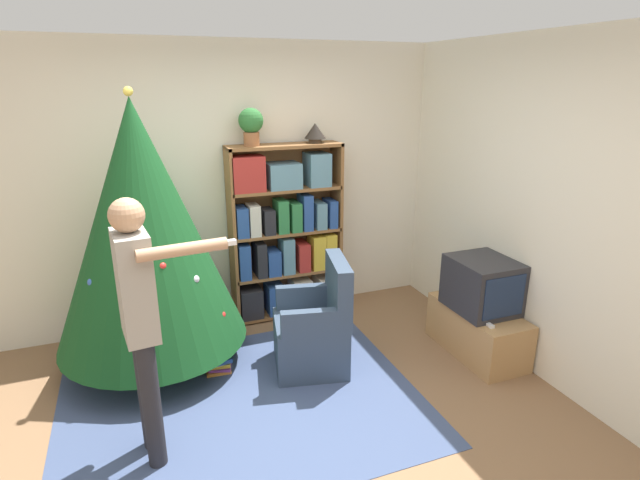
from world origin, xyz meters
TOP-DOWN VIEW (x-y plane):
  - ground_plane at (0.00, 0.00)m, footprint 14.00×14.00m
  - wall_back at (0.00, 2.01)m, footprint 8.00×0.10m
  - wall_right at (2.13, 0.00)m, footprint 0.10×8.00m
  - area_rug at (-0.20, 0.48)m, footprint 2.55×1.97m
  - bookshelf at (0.55, 1.79)m, footprint 1.07×0.29m
  - tv_stand at (1.84, 0.48)m, footprint 0.43×0.89m
  - television at (1.84, 0.47)m, footprint 0.47×0.54m
  - game_remote at (1.71, 0.21)m, footprint 0.04×0.12m
  - christmas_tree at (-0.74, 1.31)m, footprint 1.48×1.48m
  - armchair at (0.47, 0.77)m, footprint 0.67×0.67m
  - standing_person at (-0.82, 0.18)m, footprint 0.66×0.47m
  - potted_plant at (0.25, 1.79)m, footprint 0.22×0.22m
  - table_lamp at (0.86, 1.79)m, footprint 0.20×0.20m
  - book_pile_near_tree at (-0.29, 0.97)m, footprint 0.22×0.18m

SIDE VIEW (x-z plane):
  - ground_plane at x=0.00m, z-range 0.00..0.00m
  - area_rug at x=-0.20m, z-range 0.00..0.01m
  - book_pile_near_tree at x=-0.29m, z-range 0.00..0.11m
  - tv_stand at x=1.84m, z-range 0.00..0.41m
  - armchair at x=0.47m, z-range -0.14..0.78m
  - game_remote at x=1.71m, z-range 0.41..0.44m
  - television at x=1.84m, z-range 0.41..0.85m
  - bookshelf at x=0.55m, z-range -0.02..1.67m
  - standing_person at x=-0.82m, z-range 0.16..1.82m
  - christmas_tree at x=-0.74m, z-range 0.07..2.29m
  - wall_back at x=0.00m, z-range 0.00..2.60m
  - wall_right at x=2.13m, z-range 0.00..2.60m
  - table_lamp at x=0.86m, z-range 1.70..1.88m
  - potted_plant at x=0.25m, z-range 1.72..2.05m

